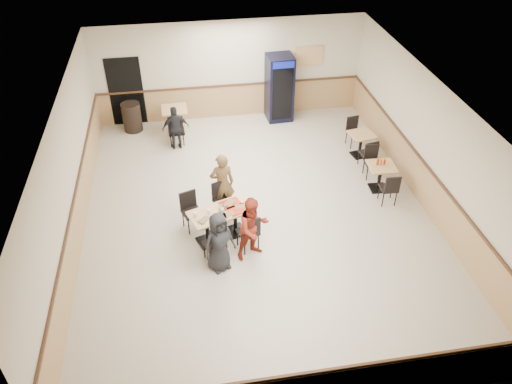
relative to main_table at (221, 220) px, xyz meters
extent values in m
plane|color=beige|center=(0.91, 0.66, -0.49)|extent=(10.00, 10.00, 0.00)
plane|color=silver|center=(0.91, 0.66, 2.51)|extent=(10.00, 10.00, 0.00)
plane|color=beige|center=(0.91, 5.66, 1.01)|extent=(8.00, 0.00, 8.00)
plane|color=beige|center=(0.91, -4.34, 1.01)|extent=(8.00, 0.00, 8.00)
plane|color=beige|center=(-3.09, 0.66, 1.01)|extent=(0.00, 10.00, 10.00)
plane|color=beige|center=(4.91, 0.66, 1.01)|extent=(0.00, 10.00, 10.00)
cube|color=tan|center=(0.91, 5.64, 0.01)|extent=(7.98, 0.03, 1.00)
cube|color=tan|center=(4.90, 0.66, 0.01)|extent=(0.03, 9.98, 1.00)
cube|color=#472B19|center=(0.91, 5.63, 0.54)|extent=(7.98, 0.04, 0.06)
cube|color=black|center=(-2.19, 5.64, 0.56)|extent=(1.00, 0.02, 2.10)
cube|color=orange|center=(3.31, 5.62, 1.31)|extent=(0.85, 0.02, 0.60)
cube|color=black|center=(-0.32, -0.11, -0.47)|extent=(0.56, 0.56, 0.04)
cylinder|color=black|center=(-0.32, -0.11, -0.12)|extent=(0.09, 0.09, 0.67)
cube|color=tan|center=(-0.32, -0.11, 0.23)|extent=(0.88, 0.88, 0.04)
cube|color=black|center=(0.32, 0.11, -0.47)|extent=(0.56, 0.56, 0.04)
cylinder|color=black|center=(0.32, 0.11, -0.12)|extent=(0.09, 0.09, 0.67)
cube|color=tan|center=(0.32, 0.11, 0.23)|extent=(0.88, 0.88, 0.04)
imported|color=black|center=(-0.14, -0.93, 0.20)|extent=(0.80, 0.68, 1.39)
imported|color=maroon|center=(0.60, -0.67, 0.25)|extent=(0.87, 0.79, 1.47)
imported|color=brown|center=(0.14, 0.93, 0.29)|extent=(0.60, 0.42, 1.56)
imported|color=black|center=(-0.83, 3.97, 0.15)|extent=(0.78, 0.40, 1.28)
cube|color=#AE200B|center=(0.24, 0.21, 0.26)|extent=(0.52, 0.45, 0.02)
cube|color=#AE200B|center=(0.37, -0.02, 0.26)|extent=(0.52, 0.45, 0.02)
cylinder|color=white|center=(-0.38, -0.26, 0.25)|extent=(0.23, 0.23, 0.01)
cube|color=#AB6C42|center=(-0.38, -0.26, 0.26)|extent=(0.30, 0.29, 0.02)
cylinder|color=white|center=(-0.03, -0.20, 0.25)|extent=(0.23, 0.23, 0.01)
cube|color=#AB6C42|center=(-0.03, -0.20, 0.26)|extent=(0.27, 0.19, 0.02)
cylinder|color=white|center=(0.45, 0.05, 0.25)|extent=(0.23, 0.23, 0.01)
cube|color=#AB6C42|center=(0.45, 0.05, 0.26)|extent=(0.27, 0.19, 0.02)
cylinder|color=white|center=(0.16, -0.15, 0.25)|extent=(0.23, 0.23, 0.01)
cube|color=#AB6C42|center=(0.16, -0.15, 0.26)|extent=(0.30, 0.26, 0.02)
cylinder|color=white|center=(0.23, 0.24, 0.25)|extent=(0.23, 0.23, 0.01)
cube|color=#AB6C42|center=(0.23, 0.24, 0.26)|extent=(0.28, 0.30, 0.02)
cylinder|color=silver|center=(-0.25, -0.04, 0.30)|extent=(0.08, 0.08, 0.10)
cylinder|color=silver|center=(-0.54, -0.09, 0.30)|extent=(0.08, 0.08, 0.10)
cylinder|color=silver|center=(-0.19, -0.36, 0.30)|extent=(0.08, 0.08, 0.10)
cylinder|color=#ACB3BF|center=(0.03, 0.06, 0.31)|extent=(0.07, 0.07, 0.12)
cylinder|color=#ACB3BF|center=(0.11, 0.04, 0.31)|extent=(0.07, 0.07, 0.12)
ellipsoid|color=silver|center=(0.03, -0.01, 0.30)|extent=(0.15, 0.15, 0.10)
cube|color=black|center=(4.09, 1.16, -0.47)|extent=(0.44, 0.44, 0.04)
cylinder|color=black|center=(4.09, 1.16, -0.14)|extent=(0.08, 0.08, 0.63)
cube|color=tan|center=(4.09, 1.16, 0.19)|extent=(0.68, 0.68, 0.04)
cube|color=black|center=(4.13, 2.75, -0.47)|extent=(0.47, 0.47, 0.04)
cylinder|color=black|center=(4.13, 2.75, -0.15)|extent=(0.08, 0.08, 0.62)
cube|color=tan|center=(4.13, 2.75, 0.17)|extent=(0.73, 0.73, 0.04)
cylinder|color=#AB2E0C|center=(3.99, 1.21, 0.31)|extent=(0.06, 0.06, 0.20)
cylinder|color=orange|center=(4.08, 1.21, 0.29)|extent=(0.06, 0.06, 0.17)
cylinder|color=#AB2E0C|center=(4.17, 1.21, 0.28)|extent=(0.05, 0.05, 0.14)
cube|color=black|center=(-0.83, 4.86, -0.47)|extent=(0.48, 0.48, 0.04)
cylinder|color=black|center=(-0.83, 4.86, -0.09)|extent=(0.09, 0.09, 0.71)
cube|color=tan|center=(-0.83, 4.86, 0.27)|extent=(0.75, 0.75, 0.04)
cube|color=black|center=(2.35, 5.26, 0.52)|extent=(0.80, 0.78, 2.01)
cube|color=black|center=(2.37, 4.88, 0.46)|extent=(0.61, 0.05, 1.59)
cube|color=#0D1A8F|center=(2.37, 4.86, 1.40)|extent=(0.64, 0.05, 0.19)
cylinder|color=black|center=(-2.09, 5.21, -0.06)|extent=(0.55, 0.55, 0.87)
camera|label=1|loc=(-0.61, -8.36, 6.98)|focal=35.00mm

